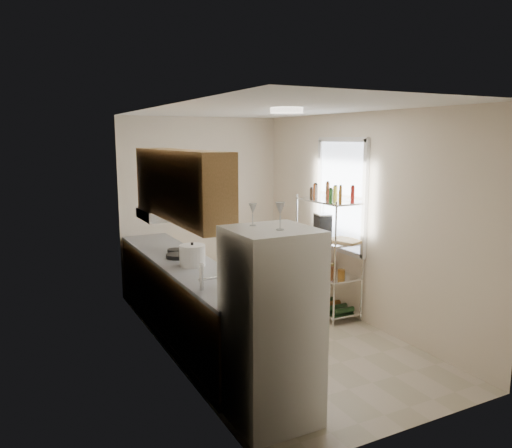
{
  "coord_description": "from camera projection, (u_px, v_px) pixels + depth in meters",
  "views": [
    {
      "loc": [
        -2.72,
        -4.87,
        2.28
      ],
      "look_at": [
        -0.08,
        0.25,
        1.29
      ],
      "focal_mm": 35.0,
      "sensor_mm": 36.0,
      "label": 1
    }
  ],
  "objects": [
    {
      "name": "rice_cooker",
      "position": [
        192.0,
        255.0,
        5.48
      ],
      "size": [
        0.29,
        0.29,
        0.23
      ],
      "primitive_type": "cylinder",
      "color": "silver",
      "rests_on": "counter_run"
    },
    {
      "name": "room",
      "position": [
        272.0,
        226.0,
        5.66
      ],
      "size": [
        2.52,
        4.42,
        2.62
      ],
      "color": "#BFB09B",
      "rests_on": "ground"
    },
    {
      "name": "upper_cabinets",
      "position": [
        179.0,
        185.0,
        5.19
      ],
      "size": [
        0.33,
        2.2,
        0.72
      ],
      "primitive_type": "cube",
      "color": "#B4804C",
      "rests_on": "room"
    },
    {
      "name": "frying_pan_large",
      "position": [
        178.0,
        256.0,
        5.84
      ],
      "size": [
        0.33,
        0.33,
        0.05
      ],
      "primitive_type": "cylinder",
      "rotation": [
        0.0,
        0.0,
        -0.23
      ],
      "color": "black",
      "rests_on": "counter_run"
    },
    {
      "name": "wine_glass_a",
      "position": [
        253.0,
        215.0,
        3.95
      ],
      "size": [
        0.06,
        0.06,
        0.18
      ],
      "primitive_type": null,
      "color": "silver",
      "rests_on": "refrigerator"
    },
    {
      "name": "counter_run",
      "position": [
        184.0,
        298.0,
        5.78
      ],
      "size": [
        0.63,
        3.51,
        0.9
      ],
      "color": "#B4804C",
      "rests_on": "ground"
    },
    {
      "name": "range_hood",
      "position": [
        163.0,
        214.0,
        5.98
      ],
      "size": [
        0.5,
        0.6,
        0.12
      ],
      "primitive_type": "cube",
      "color": "#B7BABC",
      "rests_on": "room"
    },
    {
      "name": "window",
      "position": [
        341.0,
        196.0,
        6.48
      ],
      "size": [
        0.06,
        1.0,
        1.46
      ],
      "primitive_type": "cube",
      "color": "white",
      "rests_on": "room"
    },
    {
      "name": "bakers_rack",
      "position": [
        329.0,
        231.0,
        6.41
      ],
      "size": [
        0.45,
        0.9,
        1.73
      ],
      "color": "silver",
      "rests_on": "ground"
    },
    {
      "name": "refrigerator",
      "position": [
        271.0,
        326.0,
        3.99
      ],
      "size": [
        0.66,
        0.66,
        1.6
      ],
      "primitive_type": "cube",
      "color": "white",
      "rests_on": "ground"
    },
    {
      "name": "ceiling_dome",
      "position": [
        287.0,
        111.0,
        5.18
      ],
      "size": [
        0.34,
        0.34,
        0.05
      ],
      "primitive_type": "cylinder",
      "color": "white",
      "rests_on": "room"
    },
    {
      "name": "espresso_machine",
      "position": [
        323.0,
        225.0,
        6.57
      ],
      "size": [
        0.23,
        0.29,
        0.3
      ],
      "primitive_type": "cube",
      "rotation": [
        0.0,
        0.0,
        -0.25
      ],
      "color": "black",
      "rests_on": "bakers_rack"
    },
    {
      "name": "cutting_board",
      "position": [
        346.0,
        240.0,
        6.23
      ],
      "size": [
        0.43,
        0.49,
        0.03
      ],
      "primitive_type": "cube",
      "rotation": [
        0.0,
        0.0,
        0.32
      ],
      "color": "tan",
      "rests_on": "bakers_rack"
    },
    {
      "name": "frying_pan_small",
      "position": [
        175.0,
        251.0,
        6.13
      ],
      "size": [
        0.23,
        0.23,
        0.04
      ],
      "primitive_type": "cylinder",
      "rotation": [
        0.0,
        0.0,
        0.22
      ],
      "color": "black",
      "rests_on": "counter_run"
    },
    {
      "name": "wine_glass_b",
      "position": [
        280.0,
        216.0,
        3.77
      ],
      "size": [
        0.08,
        0.08,
        0.21
      ],
      "primitive_type": null,
      "color": "silver",
      "rests_on": "refrigerator"
    },
    {
      "name": "storage_bag",
      "position": [
        317.0,
        261.0,
        6.75
      ],
      "size": [
        0.11,
        0.15,
        0.17
      ],
      "primitive_type": "cube",
      "rotation": [
        0.0,
        0.0,
        -0.03
      ],
      "color": "maroon",
      "rests_on": "bakers_rack"
    }
  ]
}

